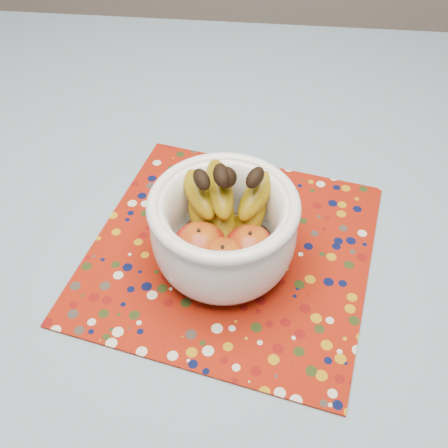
% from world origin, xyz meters
% --- Properties ---
extents(table, '(1.20, 1.20, 0.75)m').
position_xyz_m(table, '(0.00, 0.00, 0.67)').
color(table, brown).
rests_on(table, ground).
extents(tablecloth, '(1.32, 1.32, 0.01)m').
position_xyz_m(tablecloth, '(0.00, 0.00, 0.76)').
color(tablecloth, slate).
rests_on(tablecloth, table).
extents(placemat, '(0.49, 0.49, 0.00)m').
position_xyz_m(placemat, '(0.05, -0.08, 0.76)').
color(placemat, maroon).
rests_on(placemat, tablecloth).
extents(fruit_bowl, '(0.21, 0.21, 0.17)m').
position_xyz_m(fruit_bowl, '(0.04, -0.10, 0.84)').
color(fruit_bowl, white).
rests_on(fruit_bowl, placemat).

